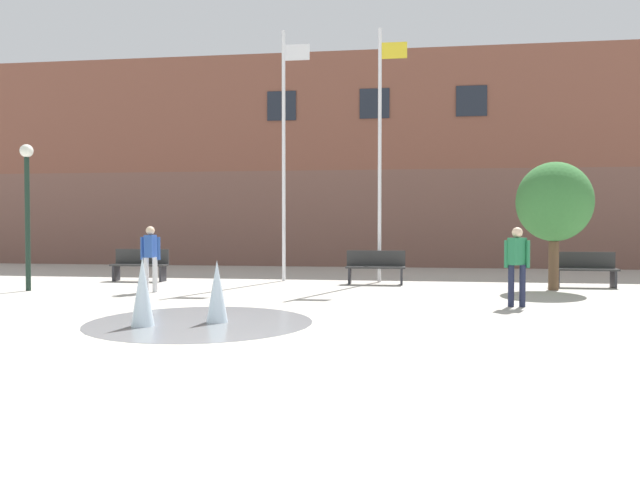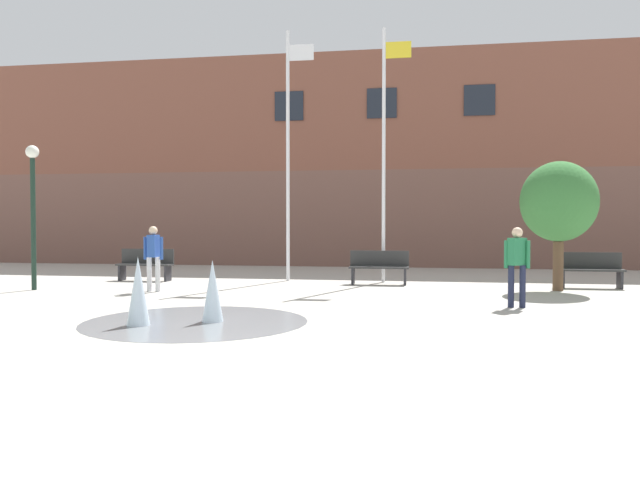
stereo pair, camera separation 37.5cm
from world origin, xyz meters
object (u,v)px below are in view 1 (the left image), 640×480
object	(u,v)px
adult_near_bench	(517,260)
lamp_post_left_lane	(27,194)
park_bench_far_right	(584,269)
adult_watching	(150,253)
flagpole_left	(285,148)
flagpole_right	(381,147)
park_bench_near_trashcan	(376,267)
street_tree_near_building	(554,202)
park_bench_center	(140,264)

from	to	relation	value
adult_near_bench	lamp_post_left_lane	size ratio (longest dim) A/B	0.44
park_bench_far_right	adult_watching	world-z (taller)	adult_watching
park_bench_far_right	flagpole_left	distance (m)	8.71
adult_watching	lamp_post_left_lane	world-z (taller)	lamp_post_left_lane
flagpole_right	park_bench_far_right	bearing A→B (deg)	-6.86
adult_watching	lamp_post_left_lane	bearing A→B (deg)	90.51
adult_near_bench	adult_watching	bearing A→B (deg)	-49.06
park_bench_near_trashcan	flagpole_left	size ratio (longest dim) A/B	0.22
park_bench_far_right	flagpole_left	bearing A→B (deg)	175.46
park_bench_near_trashcan	street_tree_near_building	xyz separation A→B (m)	(4.45, -0.83, 1.70)
adult_near_bench	park_bench_near_trashcan	bearing A→B (deg)	-92.79
park_bench_center	lamp_post_left_lane	bearing A→B (deg)	-121.18
adult_near_bench	lamp_post_left_lane	world-z (taller)	lamp_post_left_lane
flagpole_right	lamp_post_left_lane	xyz separation A→B (m)	(-8.49, -3.41, -1.41)
flagpole_left	street_tree_near_building	world-z (taller)	flagpole_left
park_bench_far_right	adult_watching	bearing A→B (deg)	-166.18
park_bench_center	lamp_post_left_lane	size ratio (longest dim) A/B	0.45
adult_watching	flagpole_left	bearing A→B (deg)	-41.35
park_bench_near_trashcan	adult_watching	distance (m)	5.93
park_bench_near_trashcan	street_tree_near_building	bearing A→B (deg)	-10.55
park_bench_far_right	park_bench_center	bearing A→B (deg)	-179.90
park_bench_near_trashcan	street_tree_near_building	distance (m)	4.84
park_bench_near_trashcan	adult_near_bench	distance (m)	5.12
flagpole_left	lamp_post_left_lane	distance (m)	6.84
adult_watching	flagpole_right	bearing A→B (deg)	-61.02
adult_watching	flagpole_right	world-z (taller)	flagpole_right
adult_watching	flagpole_left	distance (m)	5.09
adult_near_bench	lamp_post_left_lane	distance (m)	11.56
park_bench_far_right	adult_near_bench	bearing A→B (deg)	-120.26
adult_near_bench	flagpole_right	xyz separation A→B (m)	(-2.91, 4.73, 2.84)
flagpole_right	flagpole_left	bearing A→B (deg)	180.00
street_tree_near_building	flagpole_right	bearing A→B (deg)	161.53
park_bench_center	lamp_post_left_lane	world-z (taller)	lamp_post_left_lane
park_bench_near_trashcan	flagpole_left	distance (m)	4.28
park_bench_far_right	flagpole_right	xyz separation A→B (m)	(-5.29, 0.64, 3.30)
adult_near_bench	park_bench_center	bearing A→B (deg)	-61.77
adult_near_bench	street_tree_near_building	distance (m)	3.79
park_bench_near_trashcan	lamp_post_left_lane	size ratio (longest dim) A/B	0.45
lamp_post_left_lane	adult_watching	bearing A→B (deg)	2.72
park_bench_center	adult_watching	size ratio (longest dim) A/B	1.01
park_bench_center	flagpole_left	world-z (taller)	flagpole_left
flagpole_left	street_tree_near_building	xyz separation A→B (m)	(7.08, -1.45, -1.62)
lamp_post_left_lane	park_bench_far_right	bearing A→B (deg)	11.39
park_bench_center	flagpole_right	distance (m)	7.60
park_bench_center	flagpole_left	xyz separation A→B (m)	(4.08, 0.66, 3.32)
flagpole_left	street_tree_near_building	bearing A→B (deg)	-11.58
park_bench_near_trashcan	flagpole_right	distance (m)	3.36
park_bench_far_right	adult_near_bench	xyz separation A→B (m)	(-2.39, -4.09, 0.45)
park_bench_center	adult_watching	distance (m)	3.01
flagpole_left	street_tree_near_building	distance (m)	7.41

